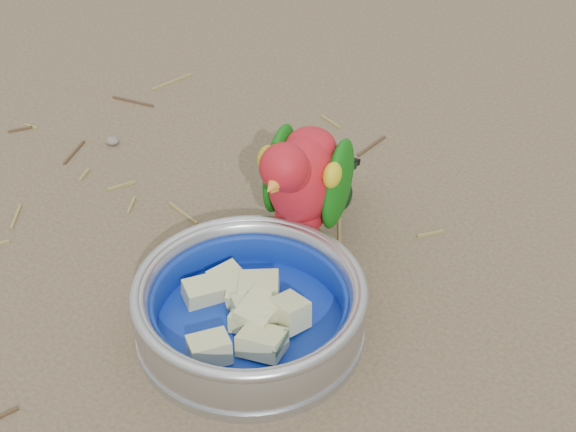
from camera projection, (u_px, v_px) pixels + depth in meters
The scene contains 6 objects.
ground at pixel (120, 328), 0.86m from camera, with size 60.00×60.00×0.00m, color brown.
food_bowl at pixel (250, 328), 0.85m from camera, with size 0.22×0.22×0.02m, color #B2B2BA.
bowl_wall at pixel (250, 305), 0.83m from camera, with size 0.22×0.22×0.04m, color #B2B2BA, non-canonical shape.
fruit_wedges at pixel (250, 310), 0.83m from camera, with size 0.13×0.13×0.03m, color beige, non-canonical shape.
lory_parrot at pixel (303, 190), 0.91m from camera, with size 0.09×0.19×0.15m, color #B51420, non-canonical shape.
ground_debris at pixel (177, 317), 0.87m from camera, with size 0.90×0.80×0.01m, color olive, non-canonical shape.
Camera 1 is at (0.46, -0.44, 0.61)m, focal length 55.00 mm.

